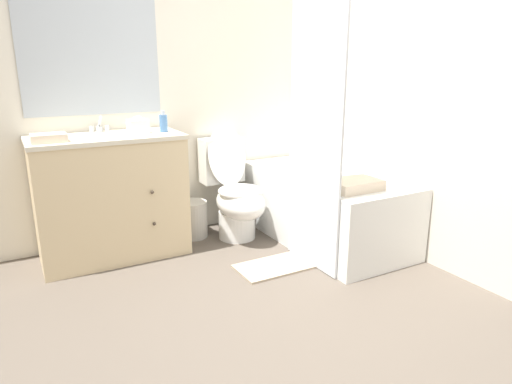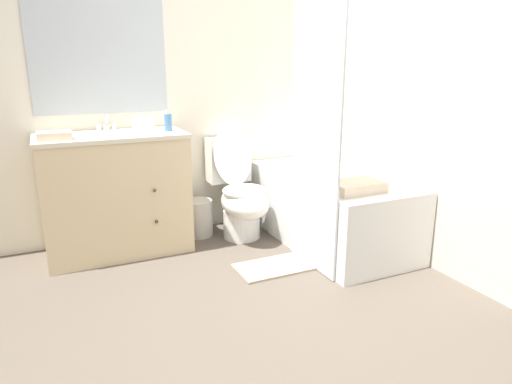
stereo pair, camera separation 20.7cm
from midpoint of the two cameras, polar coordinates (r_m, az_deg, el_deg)
ground_plane at (r=2.64m, az=3.53°, el=-15.75°), size 14.00×14.00×0.00m
wall_back at (r=3.81m, az=-10.62°, el=13.62°), size 8.00×0.06×2.50m
wall_right at (r=3.69m, az=13.48°, el=13.37°), size 0.05×2.70×2.50m
vanity_cabinet at (r=3.49m, az=-19.34°, el=-0.45°), size 1.04×0.55×0.90m
sink_faucet at (r=3.58m, az=-20.58°, el=7.60°), size 0.14×0.12×0.12m
toilet at (r=3.69m, az=-4.31°, el=-0.29°), size 0.35×0.69×0.89m
bathtub at (r=3.69m, az=6.82°, el=-1.75°), size 0.72×1.48×0.54m
shower_curtain at (r=3.03m, az=5.46°, el=8.47°), size 0.02×0.57×1.98m
wastebasket at (r=3.78m, az=-9.49°, el=-3.39°), size 0.24×0.24×0.30m
tissue_box at (r=3.42m, az=-16.24°, el=7.90°), size 0.14×0.14×0.12m
soap_dispenser at (r=3.43m, az=-13.22°, el=8.42°), size 0.06×0.06×0.15m
hand_towel_folded at (r=3.24m, az=-26.20°, el=6.08°), size 0.21×0.16×0.05m
bath_towel_folded at (r=3.16m, az=10.40°, el=0.86°), size 0.35×0.24×0.07m
bath_mat at (r=3.23m, az=0.50°, el=-9.31°), size 0.53×0.31×0.02m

